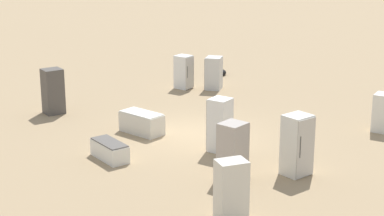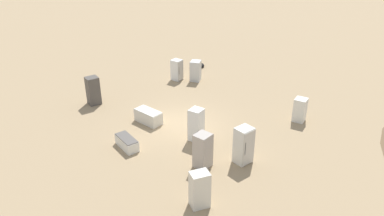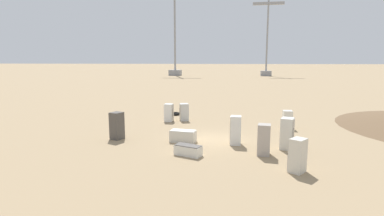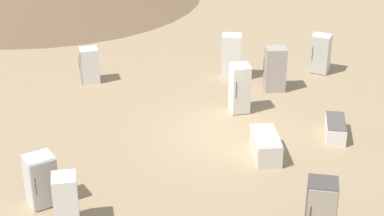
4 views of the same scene
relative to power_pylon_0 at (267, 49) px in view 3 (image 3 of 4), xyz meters
name	(u,v)px [view 3 (image 3 of 4)]	position (x,y,z in m)	size (l,w,h in m)	color
ground_plane	(210,139)	(-10.35, -89.46, -9.36)	(1000.00, 1000.00, 0.00)	#9E8460
power_pylon_0	(267,49)	(0.00, 0.00, 0.00)	(10.53, 3.61, 30.10)	gray
power_pylon_1	(175,46)	(-32.37, -2.14, 1.18)	(11.86, 4.07, 33.89)	gray
discarded_fridge_0	(188,150)	(-11.18, -93.20, -9.06)	(1.67, 1.13, 0.61)	silver
discarded_fridge_1	(297,155)	(-5.56, -94.86, -8.53)	(0.96, 0.99, 1.66)	beige
discarded_fridge_2	(169,113)	(-14.55, -84.05, -8.57)	(0.75, 0.66, 1.57)	white
discarded_fridge_3	(117,126)	(-16.62, -90.42, -8.43)	(0.97, 0.97, 1.85)	#4C4742
discarded_fridge_4	(183,136)	(-12.01, -90.44, -8.97)	(1.75, 0.98, 0.79)	beige
discarded_fridge_5	(264,140)	(-6.96, -92.39, -8.47)	(0.77, 0.85, 1.78)	#A89E93
discarded_fridge_6	(236,130)	(-8.60, -90.50, -8.43)	(0.71, 0.68, 1.86)	white
discarded_fridge_7	(287,134)	(-5.50, -90.99, -8.40)	(0.92, 0.96, 1.92)	silver
discarded_fridge_8	(184,112)	(-13.31, -83.39, -8.59)	(0.96, 0.98, 1.53)	silver
discarded_fridge_9	(287,120)	(-4.67, -85.24, -8.64)	(0.72, 0.80, 1.45)	silver
scrap_tire	(175,114)	(-14.68, -80.83, -9.23)	(0.91, 0.91, 0.25)	black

